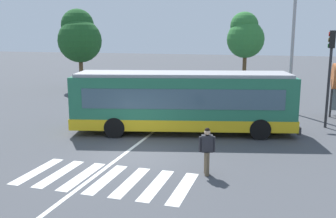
{
  "coord_description": "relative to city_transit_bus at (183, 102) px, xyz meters",
  "views": [
    {
      "loc": [
        5.63,
        -14.02,
        4.9
      ],
      "look_at": [
        0.38,
        3.44,
        1.3
      ],
      "focal_mm": 40.34,
      "sensor_mm": 36.0,
      "label": 1
    }
  ],
  "objects": [
    {
      "name": "ground_plane",
      "position": [
        -0.97,
        -4.08,
        -1.59
      ],
      "size": [
        160.0,
        160.0,
        0.0
      ],
      "primitive_type": "plane",
      "color": "#424449"
    },
    {
      "name": "city_transit_bus",
      "position": [
        0.0,
        0.0,
        0.0
      ],
      "size": [
        11.37,
        5.14,
        3.06
      ],
      "color": "black",
      "rests_on": "ground_plane"
    },
    {
      "name": "pedestrian_crossing_street",
      "position": [
        2.3,
        -5.49,
        -0.62
      ],
      "size": [
        0.56,
        0.42,
        1.72
      ],
      "color": "brown",
      "rests_on": "ground_plane"
    },
    {
      "name": "parked_car_champagne",
      "position": [
        -5.35,
        11.03,
        -0.82
      ],
      "size": [
        2.0,
        4.56,
        1.35
      ],
      "color": "black",
      "rests_on": "ground_plane"
    },
    {
      "name": "parked_car_black",
      "position": [
        -2.71,
        11.51,
        -0.82
      ],
      "size": [
        1.93,
        4.53,
        1.35
      ],
      "color": "black",
      "rests_on": "ground_plane"
    },
    {
      "name": "parked_car_blue",
      "position": [
        -0.02,
        11.57,
        -0.82
      ],
      "size": [
        2.04,
        4.58,
        1.35
      ],
      "color": "black",
      "rests_on": "ground_plane"
    },
    {
      "name": "parked_car_silver",
      "position": [
        2.72,
        11.11,
        -0.82
      ],
      "size": [
        1.91,
        4.52,
        1.35
      ],
      "color": "black",
      "rests_on": "ground_plane"
    },
    {
      "name": "traffic_light_far_corner",
      "position": [
        7.08,
        3.21,
        1.82
      ],
      "size": [
        0.33,
        0.32,
        5.12
      ],
      "color": "#28282B",
      "rests_on": "ground_plane"
    },
    {
      "name": "twin_arm_street_lamp",
      "position": [
        5.24,
        6.87,
        3.81
      ],
      "size": [
        4.34,
        0.32,
        8.76
      ],
      "color": "#939399",
      "rests_on": "ground_plane"
    },
    {
      "name": "background_tree_left",
      "position": [
        -12.8,
        12.44,
        3.18
      ],
      "size": [
        3.88,
        3.88,
        7.19
      ],
      "color": "brown",
      "rests_on": "ground_plane"
    },
    {
      "name": "background_tree_right",
      "position": [
        1.34,
        17.32,
        3.23
      ],
      "size": [
        3.39,
        3.39,
        6.95
      ],
      "color": "brown",
      "rests_on": "ground_plane"
    },
    {
      "name": "crosswalk_painted_stripes",
      "position": [
        -0.94,
        -6.93,
        -1.58
      ],
      "size": [
        5.96,
        2.76,
        0.01
      ],
      "color": "silver",
      "rests_on": "ground_plane"
    },
    {
      "name": "lane_center_line",
      "position": [
        -1.44,
        -2.08,
        -1.58
      ],
      "size": [
        0.16,
        24.0,
        0.01
      ],
      "primitive_type": "cube",
      "color": "silver",
      "rests_on": "ground_plane"
    }
  ]
}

